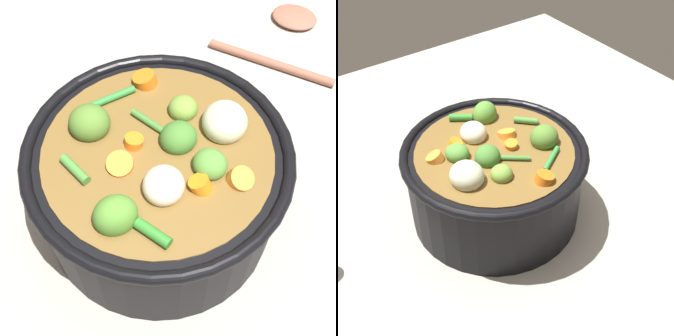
% 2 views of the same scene
% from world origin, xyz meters
% --- Properties ---
extents(ground_plane, '(1.10, 1.10, 0.00)m').
position_xyz_m(ground_plane, '(0.00, 0.00, 0.00)').
color(ground_plane, '#9E998E').
extents(cooking_pot, '(0.27, 0.27, 0.15)m').
position_xyz_m(cooking_pot, '(0.00, -0.00, 0.07)').
color(cooking_pot, black).
rests_on(cooking_pot, ground_plane).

